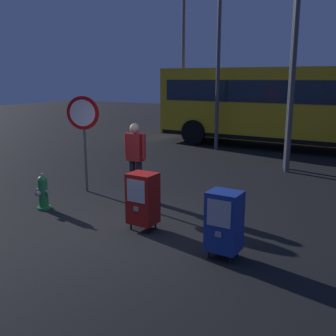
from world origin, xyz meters
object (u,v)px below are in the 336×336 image
at_px(stop_sign, 84,124).
at_px(bus_near, 297,103).
at_px(pedestrian, 135,156).
at_px(street_light_far_left, 183,48).
at_px(street_light_near_left, 219,30).
at_px(street_light_near_right, 296,34).
at_px(newspaper_box_primary, 143,198).
at_px(fire_hydrant, 43,192).
at_px(newspaper_box_secondary, 224,221).

height_order(stop_sign, bus_near, bus_near).
distance_m(pedestrian, street_light_far_left, 10.12).
height_order(stop_sign, street_light_near_left, street_light_near_left).
bearing_deg(street_light_far_left, bus_near, -6.72).
distance_m(street_light_near_left, street_light_near_right, 4.05).
distance_m(newspaper_box_primary, bus_near, 9.85).
relative_size(fire_hydrant, bus_near, 0.07).
height_order(fire_hydrant, pedestrian, pedestrian).
bearing_deg(pedestrian, newspaper_box_primary, -50.55).
xyz_separation_m(newspaper_box_secondary, bus_near, (-1.42, 10.10, 1.14)).
distance_m(newspaper_box_secondary, street_light_far_left, 13.04).
relative_size(newspaper_box_primary, street_light_near_left, 0.14).
distance_m(fire_hydrant, street_light_near_left, 9.14).
height_order(newspaper_box_secondary, pedestrian, pedestrian).
bearing_deg(street_light_near_left, street_light_far_left, 139.87).
bearing_deg(street_light_near_left, street_light_near_right, -35.64).
xyz_separation_m(fire_hydrant, newspaper_box_secondary, (4.05, -0.18, 0.22)).
bearing_deg(street_light_far_left, stop_sign, -74.94).
xyz_separation_m(newspaper_box_primary, street_light_near_left, (-2.26, 8.11, 3.71)).
relative_size(fire_hydrant, newspaper_box_primary, 0.73).
relative_size(stop_sign, street_light_near_right, 0.35).
relative_size(newspaper_box_primary, bus_near, 0.10).
distance_m(newspaper_box_secondary, stop_sign, 4.60).
distance_m(newspaper_box_secondary, street_light_near_left, 10.01).
relative_size(fire_hydrant, street_light_far_left, 0.11).
distance_m(bus_near, street_light_near_left, 3.96).
xyz_separation_m(newspaper_box_primary, bus_near, (0.25, 9.78, 1.14)).
bearing_deg(newspaper_box_secondary, pedestrian, 148.15).
distance_m(newspaper_box_primary, newspaper_box_secondary, 1.70).
bearing_deg(stop_sign, street_light_near_left, 87.84).
relative_size(fire_hydrant, street_light_near_left, 0.10).
height_order(fire_hydrant, newspaper_box_primary, newspaper_box_primary).
relative_size(newspaper_box_primary, stop_sign, 0.46).
bearing_deg(street_light_near_left, fire_hydrant, -90.84).
distance_m(street_light_near_right, street_light_far_left, 7.56).
relative_size(newspaper_box_primary, newspaper_box_secondary, 1.00).
height_order(newspaper_box_secondary, street_light_near_left, street_light_near_left).
relative_size(pedestrian, street_light_near_right, 0.26).
xyz_separation_m(fire_hydrant, street_light_far_left, (-2.59, 10.53, 3.56)).
height_order(pedestrian, street_light_far_left, street_light_far_left).
xyz_separation_m(street_light_near_right, street_light_far_left, (-5.98, 4.63, 0.15)).
bearing_deg(fire_hydrant, bus_near, 75.15).
height_order(fire_hydrant, street_light_far_left, street_light_far_left).
relative_size(street_light_near_left, street_light_far_left, 1.11).
xyz_separation_m(newspaper_box_primary, newspaper_box_secondary, (1.67, -0.32, 0.00)).
height_order(stop_sign, pedestrian, stop_sign).
xyz_separation_m(bus_near, street_light_far_left, (-5.22, 0.61, 2.21)).
distance_m(stop_sign, street_light_far_left, 9.71).
height_order(street_light_near_left, street_light_near_right, street_light_near_left).
bearing_deg(street_light_far_left, pedestrian, -67.18).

